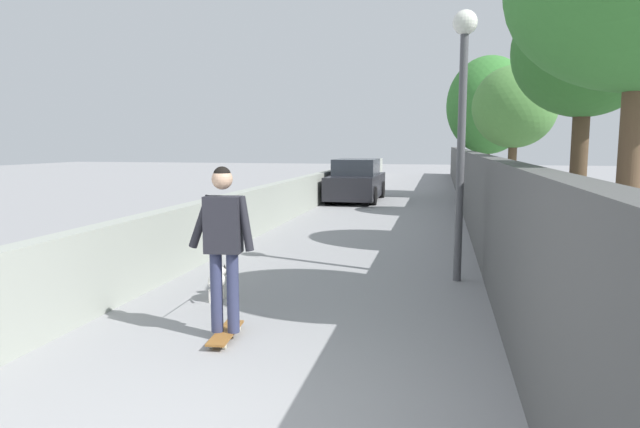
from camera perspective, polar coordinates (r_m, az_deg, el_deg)
name	(u,v)px	position (r m, az deg, el deg)	size (l,w,h in m)	color
ground_plane	(385,211)	(17.47, 6.76, 0.34)	(80.00, 80.00, 0.00)	gray
wall_left	(292,198)	(15.90, -2.96, 1.65)	(48.00, 0.30, 1.08)	#999E93
fence_right	(472,187)	(15.33, 15.46, 2.68)	(48.00, 0.30, 1.87)	#4C4C4C
tree_right_near	(514,108)	(16.41, 19.48, 10.35)	(2.29, 2.29, 4.25)	brown
tree_right_mid	(489,105)	(22.38, 17.08, 10.70)	(3.18, 3.18, 5.41)	brown
tree_right_distant	(585,52)	(11.15, 25.76, 14.90)	(2.52, 2.52, 4.93)	#473523
lamp_post	(463,97)	(8.59, 14.55, 11.65)	(0.36, 0.36, 4.03)	#4C4C51
skateboard	(226,333)	(6.16, -9.74, -12.05)	(0.82, 0.28, 0.08)	brown
person_skateboarder	(223,236)	(5.90, -9.96, -2.25)	(0.26, 0.71, 1.78)	#333859
dog	(218,280)	(7.59, -10.55, -6.73)	(1.68, 0.81, 1.06)	white
car_near	(356,181)	(20.42, 3.78, 3.39)	(4.33, 1.80, 1.54)	black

